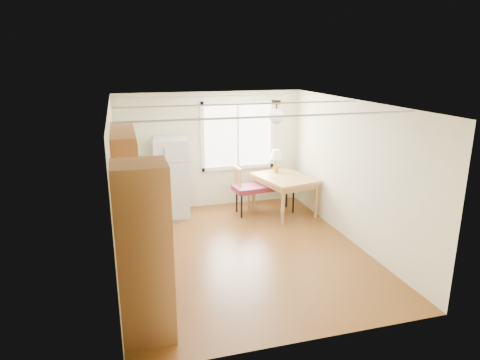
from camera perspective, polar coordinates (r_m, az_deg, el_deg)
name	(u,v)px	position (r m, az deg, el deg)	size (l,w,h in m)	color
room_shell	(243,181)	(6.93, 0.42, -0.14)	(4.60, 5.60, 2.62)	#522C11
kitchen_run	(139,230)	(6.22, -13.37, -6.52)	(0.65, 3.40, 2.20)	brown
window_unit	(238,135)	(9.34, -0.28, 5.96)	(1.64, 0.05, 1.51)	white
pendant_light	(276,116)	(7.32, 4.88, 8.56)	(0.26, 0.26, 0.40)	black
refrigerator	(172,177)	(8.87, -9.06, 0.35)	(0.75, 0.75, 1.63)	silver
bench	(265,187)	(8.99, 3.37, -0.97)	(1.40, 0.64, 0.62)	maroon
dining_table	(284,181)	(8.97, 5.93, -0.17)	(1.21, 1.45, 0.80)	#A0743D
chair	(241,187)	(9.00, 0.18, -0.88)	(0.44, 0.43, 0.98)	#A0743D
table_lamp	(276,156)	(9.18, 4.82, 3.22)	(0.29, 0.29, 0.50)	#BB853C
coffee_maker	(138,226)	(5.86, -13.38, -5.94)	(0.22, 0.27, 0.35)	black
kettle	(134,215)	(6.38, -14.00, -4.54)	(0.11, 0.11, 0.22)	red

